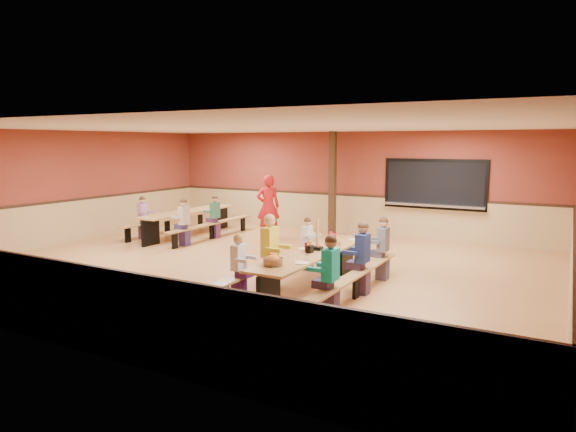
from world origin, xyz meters
The scene contains 23 objects.
ground centered at (0.00, 0.00, 0.00)m, with size 12.00×12.00×0.00m, color #A56D3E.
room_envelope centered at (0.00, 0.00, 0.69)m, with size 12.04×10.04×3.02m.
kitchen_pass_through centered at (2.60, 4.96, 1.49)m, with size 2.78×0.28×1.38m.
structural_post centered at (-0.20, 4.40, 1.50)m, with size 0.18×0.18×3.00m, color black.
cafeteria_table_main centered at (1.90, -1.14, 0.53)m, with size 1.91×3.70×0.74m.
cafeteria_table_second centered at (-3.70, 2.15, 0.53)m, with size 1.91×3.70×0.74m.
seated_child_white_left centered at (1.08, -2.29, 0.58)m, with size 0.34×0.28×1.16m, color silver, non-canonical shape.
seated_adult_yellow centered at (1.08, -1.28, 0.68)m, with size 0.44×0.36×1.35m, color gold, non-canonical shape.
seated_child_grey_left centered at (1.08, 0.26, 0.55)m, with size 0.32×0.26×1.10m, color silver, non-canonical shape.
seated_child_teal_right centered at (2.73, -2.22, 0.63)m, with size 0.40×0.32×1.26m, color #12AAA9, non-canonical shape.
seated_child_navy_right centered at (2.73, -0.85, 0.64)m, with size 0.41×0.33×1.29m, color navy, non-canonical shape.
seated_child_char_right centered at (2.73, 0.28, 0.61)m, with size 0.37×0.31×1.22m, color #51545D, non-canonical shape.
seated_child_purple_sec centered at (-4.52, 1.19, 0.59)m, with size 0.35×0.29×1.18m, color #9D6590, non-canonical shape.
seated_child_green_sec centered at (-2.87, 2.31, 0.60)m, with size 0.36×0.30×1.19m, color #2F6B4F, non-canonical shape.
seated_child_tan_sec centered at (-2.87, 0.99, 0.61)m, with size 0.37×0.31×1.22m, color #A8A087, non-canonical shape.
standing_woman centered at (-1.55, 3.02, 0.89)m, with size 0.65×0.43×1.79m, color red.
punch_pitcher centered at (1.97, -0.46, 0.85)m, with size 0.16×0.16×0.22m, color red.
chip_bowl centered at (1.81, -2.40, 0.81)m, with size 0.32×0.32×0.15m, color orange, non-canonical shape.
napkin_dispenser centered at (1.89, -1.26, 0.80)m, with size 0.10×0.14×0.13m, color black.
condiment_mustard centered at (1.81, -1.07, 0.82)m, with size 0.06×0.06×0.17m, color yellow.
condiment_ketchup centered at (1.79, -1.21, 0.82)m, with size 0.06×0.06×0.17m, color #B2140F.
table_paddle centered at (1.91, -0.98, 0.88)m, with size 0.16×0.16×0.56m.
place_settings centered at (1.90, -1.14, 0.80)m, with size 0.65×3.30×0.11m, color beige, non-canonical shape.
Camera 1 is at (5.86, -9.23, 2.67)m, focal length 32.00 mm.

